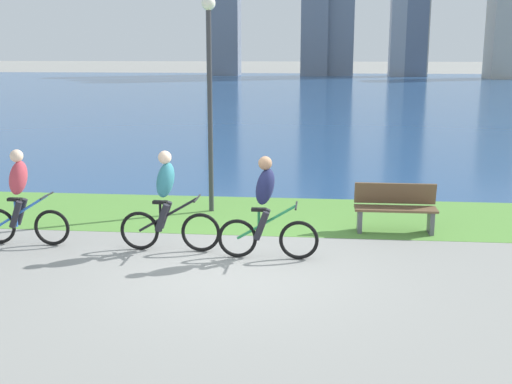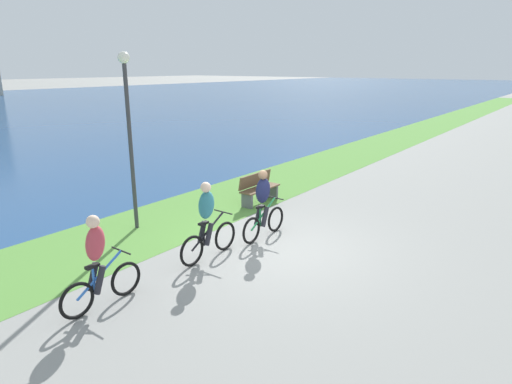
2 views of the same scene
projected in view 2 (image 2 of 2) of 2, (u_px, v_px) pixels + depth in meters
name	position (u px, v px, depth m)	size (l,w,h in m)	color
ground_plane	(276.00, 249.00, 10.06)	(300.00, 300.00, 0.00)	gray
grass_strip_bayside	(172.00, 218.00, 12.04)	(120.00, 3.09, 0.01)	#59933D
cyclist_lead	(263.00, 205.00, 10.48)	(1.64, 0.52, 1.68)	black
cyclist_trailing	(207.00, 221.00, 9.34)	(1.71, 0.52, 1.71)	black
cyclist_distant_rear	(98.00, 262.00, 7.40)	(1.60, 0.52, 1.67)	black
bench_near_path	(259.00, 188.00, 13.37)	(1.50, 0.47, 0.90)	brown
lamppost_tall	(128.00, 118.00, 10.61)	(0.28, 0.28, 4.35)	#38383D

